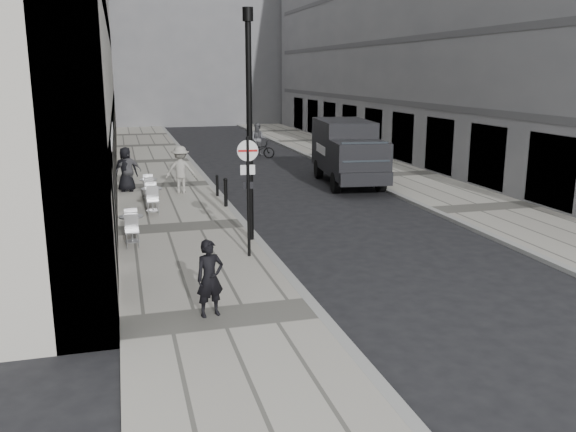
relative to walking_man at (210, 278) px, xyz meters
name	(u,v)px	position (x,y,z in m)	size (l,w,h in m)	color
ground	(365,371)	(2.20, -2.85, -0.91)	(120.00, 120.00, 0.00)	black
sidewalk	(165,186)	(0.20, 15.15, -0.85)	(4.00, 60.00, 0.12)	#A29E92
far_sidewalk	(395,175)	(11.20, 15.15, -0.85)	(4.00, 60.00, 0.12)	#A29E92
building_far	(166,9)	(3.70, 53.15, 10.09)	(24.00, 16.00, 22.00)	slate
walking_man	(210,278)	(0.00, 0.00, 0.00)	(0.58, 0.38, 1.59)	black
sign_post	(248,180)	(1.60, 3.82, 1.27)	(0.55, 0.11, 3.21)	black
lamppost	(249,115)	(2.00, 5.46, 2.85)	(0.29, 0.29, 6.54)	black
bollard_near	(226,193)	(2.05, 10.12, -0.30)	(0.13, 0.13, 0.99)	black
bollard_far	(217,186)	(2.05, 12.11, -0.39)	(0.11, 0.11, 0.80)	black
panel_van	(347,149)	(8.22, 13.90, 0.67)	(2.92, 6.18, 2.81)	black
cyclist	(258,144)	(6.21, 23.17, -0.11)	(2.02, 1.28, 2.05)	black
pedestrian_a	(129,171)	(-1.31, 14.02, 0.06)	(1.00, 0.42, 1.71)	slate
pedestrian_b	(181,170)	(0.73, 13.08, 0.17)	(1.24, 0.71, 1.92)	#9F9C93
pedestrian_c	(126,169)	(-1.40, 14.07, 0.13)	(0.90, 0.59, 1.84)	black
cafe_table_near	(132,226)	(-1.40, 6.12, -0.34)	(0.70, 1.58, 0.90)	#A8A8AA
cafe_table_mid	(149,187)	(-0.60, 12.47, -0.35)	(0.68, 1.53, 0.87)	silver
cafe_table_far	(152,197)	(-0.60, 10.08, -0.31)	(0.75, 1.69, 0.96)	silver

